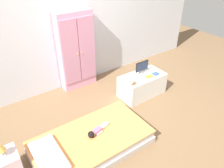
% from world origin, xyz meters
% --- Properties ---
extents(ground_plane, '(10.00, 10.00, 0.02)m').
position_xyz_m(ground_plane, '(0.00, 0.00, -0.01)').
color(ground_plane, brown).
extents(back_wall, '(6.40, 0.05, 2.70)m').
position_xyz_m(back_wall, '(0.00, 1.57, 1.35)').
color(back_wall, silver).
rests_on(back_wall, ground_plane).
extents(bed, '(1.63, 0.88, 0.23)m').
position_xyz_m(bed, '(-0.62, -0.19, 0.11)').
color(bed, beige).
rests_on(bed, ground_plane).
extents(pillow, '(0.32, 0.63, 0.06)m').
position_xyz_m(pillow, '(-1.24, -0.19, 0.26)').
color(pillow, silver).
rests_on(pillow, bed).
extents(doll, '(0.39, 0.17, 0.10)m').
position_xyz_m(doll, '(-0.56, -0.18, 0.26)').
color(doll, '#D6668E').
rests_on(doll, bed).
extents(nightstand, '(0.31, 0.31, 0.40)m').
position_xyz_m(nightstand, '(-1.69, -0.00, 0.20)').
color(nightstand, silver).
rests_on(nightstand, ground_plane).
extents(table_lamp, '(0.12, 0.12, 0.19)m').
position_xyz_m(table_lamp, '(-1.69, -0.00, 0.53)').
color(table_lamp, '#B7B2AD').
rests_on(table_lamp, nightstand).
extents(wardrobe, '(0.69, 0.26, 1.51)m').
position_xyz_m(wardrobe, '(0.03, 1.41, 0.76)').
color(wardrobe, '#E599BC').
rests_on(wardrobe, ground_plane).
extents(tv_stand, '(0.86, 0.46, 0.42)m').
position_xyz_m(tv_stand, '(0.85, 0.42, 0.21)').
color(tv_stand, silver).
rests_on(tv_stand, ground_plane).
extents(tv_monitor, '(0.28, 0.10, 0.24)m').
position_xyz_m(tv_monitor, '(0.89, 0.49, 0.56)').
color(tv_monitor, '#99999E').
rests_on(tv_monitor, tv_stand).
extents(rocking_horse_toy, '(0.11, 0.04, 0.13)m').
position_xyz_m(rocking_horse_toy, '(0.52, 0.27, 0.48)').
color(rocking_horse_toy, '#8E6642').
rests_on(rocking_horse_toy, tv_stand).
extents(book_orange, '(0.15, 0.09, 0.02)m').
position_xyz_m(book_orange, '(0.92, 0.31, 0.42)').
color(book_orange, orange).
rests_on(book_orange, tv_stand).
extents(book_blue, '(0.12, 0.10, 0.02)m').
position_xyz_m(book_blue, '(1.08, 0.31, 0.42)').
color(book_blue, blue).
rests_on(book_blue, tv_stand).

